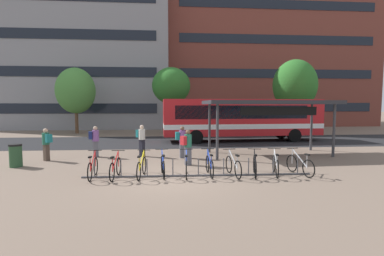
% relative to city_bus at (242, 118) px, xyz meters
% --- Properties ---
extents(ground, '(200.00, 200.00, 0.00)m').
position_rel_city_bus_xyz_m(ground, '(-5.46, -10.63, -1.78)').
color(ground, '#7A6656').
extents(bus_lane_asphalt, '(80.00, 7.20, 0.01)m').
position_rel_city_bus_xyz_m(bus_lane_asphalt, '(-5.46, -0.00, -1.77)').
color(bus_lane_asphalt, '#232326').
rests_on(bus_lane_asphalt, ground).
extents(city_bus, '(12.13, 3.13, 3.20)m').
position_rel_city_bus_xyz_m(city_bus, '(0.00, 0.00, 0.00)').
color(city_bus, red).
rests_on(city_bus, ground).
extents(bike_rack, '(8.90, 0.22, 0.70)m').
position_rel_city_bus_xyz_m(bike_rack, '(-4.47, -10.46, -1.68)').
color(bike_rack, '#47474C').
rests_on(bike_rack, ground).
extents(parked_bicycle_red_0, '(0.52, 1.72, 0.99)m').
position_rel_city_bus_xyz_m(parked_bicycle_red_0, '(-8.49, -10.41, -1.39)').
color(parked_bicycle_red_0, black).
rests_on(parked_bicycle_red_0, ground).
extents(parked_bicycle_red_1, '(0.52, 1.72, 0.99)m').
position_rel_city_bus_xyz_m(parked_bicycle_red_1, '(-7.63, -10.51, -1.39)').
color(parked_bicycle_red_1, black).
rests_on(parked_bicycle_red_1, ground).
extents(parked_bicycle_yellow_2, '(0.52, 1.72, 0.99)m').
position_rel_city_bus_xyz_m(parked_bicycle_yellow_2, '(-6.66, -10.46, -1.39)').
color(parked_bicycle_yellow_2, black).
rests_on(parked_bicycle_yellow_2, ground).
extents(parked_bicycle_blue_3, '(0.52, 1.72, 0.99)m').
position_rel_city_bus_xyz_m(parked_bicycle_blue_3, '(-5.85, -10.33, -1.39)').
color(parked_bicycle_blue_3, black).
rests_on(parked_bicycle_blue_3, ground).
extents(parked_bicycle_blue_4, '(0.52, 1.72, 0.99)m').
position_rel_city_bus_xyz_m(parked_bicycle_blue_4, '(-4.94, -10.41, -1.39)').
color(parked_bicycle_blue_4, black).
rests_on(parked_bicycle_blue_4, ground).
extents(parked_bicycle_blue_5, '(0.52, 1.72, 0.99)m').
position_rel_city_bus_xyz_m(parked_bicycle_blue_5, '(-4.02, -10.36, -1.39)').
color(parked_bicycle_blue_5, black).
rests_on(parked_bicycle_blue_5, ground).
extents(parked_bicycle_silver_6, '(0.52, 1.71, 0.99)m').
position_rel_city_bus_xyz_m(parked_bicycle_silver_6, '(-3.11, -10.52, -1.39)').
color(parked_bicycle_silver_6, black).
rests_on(parked_bicycle_silver_6, ground).
extents(parked_bicycle_black_7, '(0.60, 1.68, 0.99)m').
position_rel_city_bus_xyz_m(parked_bicycle_black_7, '(-2.26, -10.53, -1.39)').
color(parked_bicycle_black_7, black).
rests_on(parked_bicycle_black_7, ground).
extents(parked_bicycle_white_8, '(0.60, 1.68, 0.99)m').
position_rel_city_bus_xyz_m(parked_bicycle_white_8, '(-1.42, -10.50, -1.39)').
color(parked_bicycle_white_8, black).
rests_on(parked_bicycle_white_8, ground).
extents(parked_bicycle_silver_9, '(0.56, 1.70, 0.99)m').
position_rel_city_bus_xyz_m(parked_bicycle_silver_9, '(-0.43, -10.52, -1.39)').
color(parked_bicycle_silver_9, black).
rests_on(parked_bicycle_silver_9, ground).
extents(transit_shelter, '(7.23, 3.29, 3.01)m').
position_rel_city_bus_xyz_m(transit_shelter, '(-0.07, -6.01, 1.05)').
color(transit_shelter, '#38383D').
rests_on(transit_shelter, ground).
extents(commuter_red_pack_0, '(0.60, 0.54, 1.64)m').
position_rel_city_bus_xyz_m(commuter_red_pack_0, '(-4.78, -8.42, -0.83)').
color(commuter_red_pack_0, '#565660').
rests_on(commuter_red_pack_0, ground).
extents(commuter_navy_pack_1, '(0.58, 0.44, 1.65)m').
position_rel_city_bus_xyz_m(commuter_navy_pack_1, '(-9.56, -5.99, -0.82)').
color(commuter_navy_pack_1, '#565660').
rests_on(commuter_navy_pack_1, ground).
extents(commuter_teal_pack_2, '(0.59, 0.58, 1.70)m').
position_rel_city_bus_xyz_m(commuter_teal_pack_2, '(-7.10, -6.01, -0.79)').
color(commuter_teal_pack_2, black).
rests_on(commuter_teal_pack_2, ground).
extents(commuter_teal_pack_3, '(0.56, 0.38, 1.66)m').
position_rel_city_bus_xyz_m(commuter_teal_pack_3, '(-4.97, -6.61, -0.82)').
color(commuter_teal_pack_3, '#565660').
rests_on(commuter_teal_pack_3, ground).
extents(commuter_teal_pack_4, '(0.60, 0.56, 1.61)m').
position_rel_city_bus_xyz_m(commuter_teal_pack_4, '(-11.67, -6.87, -0.85)').
color(commuter_teal_pack_4, '#47382D').
rests_on(commuter_teal_pack_4, ground).
extents(trash_bin, '(0.55, 0.55, 1.03)m').
position_rel_city_bus_xyz_m(trash_bin, '(-12.45, -8.18, -1.26)').
color(trash_bin, '#284C2D').
rests_on(trash_bin, ground).
extents(street_tree_0, '(4.19, 4.19, 7.16)m').
position_rel_city_bus_xyz_m(street_tree_0, '(6.55, 5.38, 2.92)').
color(street_tree_0, brown).
rests_on(street_tree_0, ground).
extents(street_tree_1, '(3.70, 3.70, 6.37)m').
position_rel_city_bus_xyz_m(street_tree_1, '(-14.69, 6.92, 2.38)').
color(street_tree_1, brown).
rests_on(street_tree_1, ground).
extents(street_tree_2, '(3.70, 3.70, 6.41)m').
position_rel_city_bus_xyz_m(street_tree_2, '(-5.44, 6.24, 2.85)').
color(street_tree_2, brown).
rests_on(street_tree_2, ground).
extents(building_left_wing, '(21.52, 12.96, 15.97)m').
position_rel_city_bus_xyz_m(building_left_wing, '(-16.50, 16.93, 6.21)').
color(building_left_wing, gray).
rests_on(building_left_wing, ground).
extents(building_right_wing, '(27.95, 13.66, 25.06)m').
position_rel_city_bus_xyz_m(building_right_wing, '(7.87, 19.94, 10.76)').
color(building_right_wing, brown).
rests_on(building_right_wing, ground).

